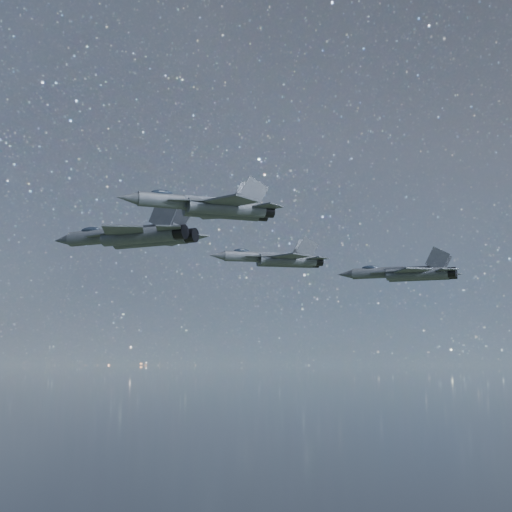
{
  "coord_description": "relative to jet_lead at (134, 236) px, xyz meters",
  "views": [
    {
      "loc": [
        7.97,
        -84.97,
        143.86
      ],
      "look_at": [
        1.07,
        -0.05,
        156.97
      ],
      "focal_mm": 50.0,
      "sensor_mm": 36.0,
      "label": 1
    }
  ],
  "objects": [
    {
      "name": "jet_left",
      "position": [
        15.28,
        25.13,
        0.86
      ],
      "size": [
        17.74,
        11.95,
        4.47
      ],
      "rotation": [
        0.0,
        0.0,
        0.3
      ],
      "color": "#30353D"
    },
    {
      "name": "jet_right",
      "position": [
        10.83,
        -12.31,
        0.5
      ],
      "size": [
        15.72,
        10.31,
        4.04
      ],
      "rotation": [
        0.0,
        0.0,
        0.42
      ],
      "color": "#30353D"
    },
    {
      "name": "jet_lead",
      "position": [
        0.0,
        0.0,
        0.0
      ],
      "size": [
        19.97,
        13.29,
        5.07
      ],
      "rotation": [
        0.0,
        0.0,
        -0.35
      ],
      "color": "#30353D"
    },
    {
      "name": "jet_slot",
      "position": [
        32.36,
        10.21,
        -3.36
      ],
      "size": [
        15.65,
        10.59,
        3.94
      ],
      "rotation": [
        0.0,
        0.0,
        -0.28
      ],
      "color": "#30353D"
    }
  ]
}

